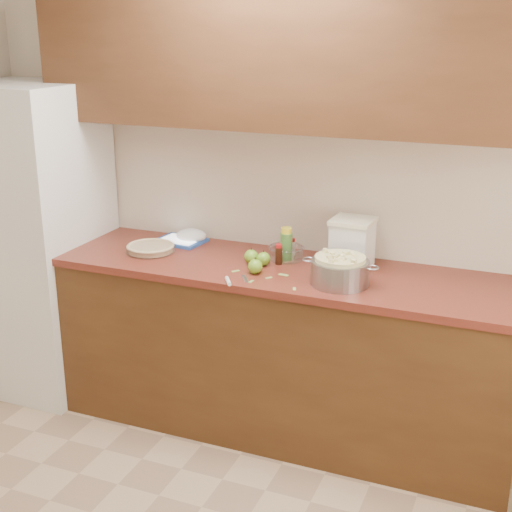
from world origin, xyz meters
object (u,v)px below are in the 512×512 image
at_px(pie, 151,248).
at_px(tablet, 180,241).
at_px(flour_canister, 352,243).
at_px(colander, 340,271).

bearing_deg(pie, tablet, 73.35).
bearing_deg(flour_canister, pie, -170.62).
distance_m(pie, tablet, 0.23).
relative_size(flour_canister, tablet, 0.89).
bearing_deg(tablet, colander, -10.43).
xyz_separation_m(colander, tablet, (-1.03, 0.31, -0.06)).
height_order(pie, colander, colander).
distance_m(pie, flour_canister, 1.10).
bearing_deg(colander, tablet, 163.14).
bearing_deg(pie, flour_canister, 9.38).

